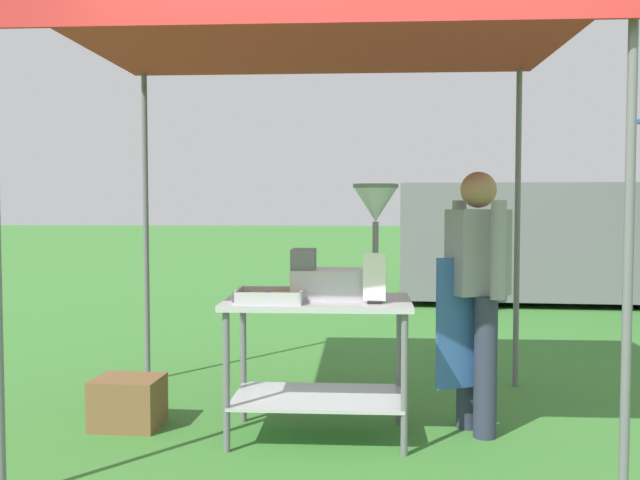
# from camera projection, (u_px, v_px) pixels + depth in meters

# --- Properties ---
(ground_plane) EXTENTS (70.00, 70.00, 0.00)m
(ground_plane) POSITION_uv_depth(u_px,v_px,m) (363.00, 311.00, 9.44)
(ground_plane) COLOR #3D7F33
(stall_canopy) EXTENTS (3.10, 2.53, 2.48)m
(stall_canopy) POSITION_uv_depth(u_px,v_px,m) (319.00, 40.00, 4.33)
(stall_canopy) COLOR slate
(stall_canopy) RESTS_ON ground
(donut_cart) EXTENTS (1.11, 0.67, 0.84)m
(donut_cart) POSITION_uv_depth(u_px,v_px,m) (318.00, 337.00, 4.32)
(donut_cart) COLOR #B7B7BC
(donut_cart) RESTS_ON ground
(donut_tray) EXTENTS (0.39, 0.32, 0.07)m
(donut_tray) POSITION_uv_depth(u_px,v_px,m) (270.00, 297.00, 4.19)
(donut_tray) COLOR #B7B7BC
(donut_tray) RESTS_ON donut_cart
(donut_fryer) EXTENTS (0.63, 0.28, 0.69)m
(donut_fryer) POSITION_uv_depth(u_px,v_px,m) (348.00, 256.00, 4.29)
(donut_fryer) COLOR #B7B7BC
(donut_fryer) RESTS_ON donut_cart
(menu_sign) EXTENTS (0.13, 0.05, 0.29)m
(menu_sign) POSITION_uv_depth(u_px,v_px,m) (374.00, 281.00, 4.11)
(menu_sign) COLOR black
(menu_sign) RESTS_ON donut_cart
(vendor) EXTENTS (0.46, 0.52, 1.61)m
(vendor) POSITION_uv_depth(u_px,v_px,m) (476.00, 287.00, 4.40)
(vendor) COLOR #2D3347
(vendor) RESTS_ON ground
(supply_crate) EXTENTS (0.43, 0.36, 0.32)m
(supply_crate) POSITION_uv_depth(u_px,v_px,m) (128.00, 402.00, 4.55)
(supply_crate) COLOR brown
(supply_crate) RESTS_ON ground
(van_grey) EXTENTS (5.43, 2.33, 1.69)m
(van_grey) POSITION_uv_depth(u_px,v_px,m) (586.00, 241.00, 10.33)
(van_grey) COLOR slate
(van_grey) RESTS_ON ground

